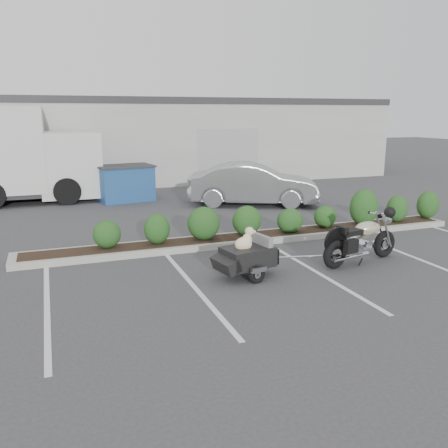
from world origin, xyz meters
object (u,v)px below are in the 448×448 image
object	(u,v)px
sedan	(253,184)
dumpster	(125,183)
pet_trailer	(247,256)
motorcycle	(362,241)

from	to	relation	value
sedan	dumpster	distance (m)	4.95
pet_trailer	dumpster	bearing A→B (deg)	84.01
motorcycle	pet_trailer	xyz separation A→B (m)	(-2.79, 0.02, -0.06)
dumpster	sedan	bearing A→B (deg)	-39.96
motorcycle	pet_trailer	distance (m)	2.79
sedan	motorcycle	bearing A→B (deg)	-159.72
motorcycle	dumpster	distance (m)	10.40
motorcycle	dumpster	world-z (taller)	dumpster
motorcycle	sedan	distance (m)	7.18
pet_trailer	sedan	bearing A→B (deg)	53.67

